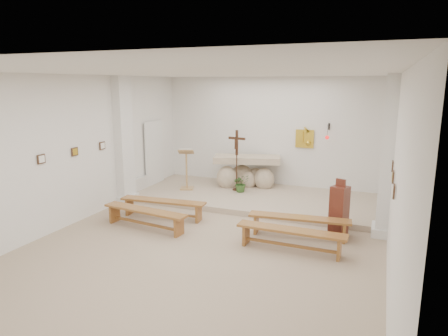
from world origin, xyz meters
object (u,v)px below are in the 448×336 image
at_px(lectern, 186,169).
at_px(bench_left_second, 145,214).
at_px(altar, 246,173).
at_px(bench_right_second, 291,235).
at_px(donation_pedestal, 339,210).
at_px(bench_left_front, 163,204).
at_px(crucifix_stand, 237,156).
at_px(bench_right_front, 299,222).

bearing_deg(lectern, bench_left_second, -101.99).
distance_m(altar, bench_right_second, 4.65).
distance_m(donation_pedestal, bench_right_second, 1.56).
bearing_deg(bench_left_front, lectern, 97.15).
relative_size(donation_pedestal, bench_left_front, 0.57).
height_order(crucifix_stand, donation_pedestal, crucifix_stand).
bearing_deg(crucifix_stand, bench_right_front, -38.55).
bearing_deg(altar, bench_left_front, -124.08).
bearing_deg(bench_left_front, bench_right_front, -4.74).
height_order(donation_pedestal, bench_right_second, donation_pedestal).
bearing_deg(bench_left_second, donation_pedestal, 24.62).
bearing_deg(altar, crucifix_stand, -116.68).
height_order(lectern, bench_left_second, lectern).
height_order(altar, donation_pedestal, donation_pedestal).
xyz_separation_m(donation_pedestal, bench_right_second, (-0.78, -1.34, -0.21)).
bearing_deg(bench_left_front, bench_left_second, -94.74).
bearing_deg(altar, lectern, -161.95).
distance_m(bench_left_front, bench_right_second, 3.49).
bearing_deg(bench_left_front, altar, 66.67).
relative_size(bench_right_front, bench_left_second, 1.00).
bearing_deg(crucifix_stand, bench_left_front, -100.99).
relative_size(crucifix_stand, bench_right_front, 0.82).
relative_size(bench_right_front, bench_right_second, 1.01).
relative_size(altar, bench_right_front, 0.98).
bearing_deg(bench_right_front, crucifix_stand, 126.42).
bearing_deg(bench_left_second, altar, 81.84).
height_order(lectern, crucifix_stand, crucifix_stand).
height_order(bench_left_front, bench_left_second, same).
bearing_deg(bench_right_front, bench_right_second, -95.96).
xyz_separation_m(bench_left_second, bench_right_second, (3.40, 0.00, 0.00)).
bearing_deg(bench_right_front, bench_left_second, -172.59).
distance_m(altar, donation_pedestal, 4.10).
distance_m(bench_right_front, bench_right_second, 0.81).
height_order(crucifix_stand, bench_left_second, crucifix_stand).
height_order(bench_right_front, bench_left_second, same).
height_order(donation_pedestal, bench_left_front, donation_pedestal).
height_order(lectern, donation_pedestal, lectern).
bearing_deg(altar, donation_pedestal, -56.50).
distance_m(altar, crucifix_stand, 0.86).
xyz_separation_m(bench_left_front, bench_left_second, (0.00, -0.81, 0.00)).
bearing_deg(lectern, crucifix_stand, -2.68).
bearing_deg(bench_right_front, donation_pedestal, 28.25).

